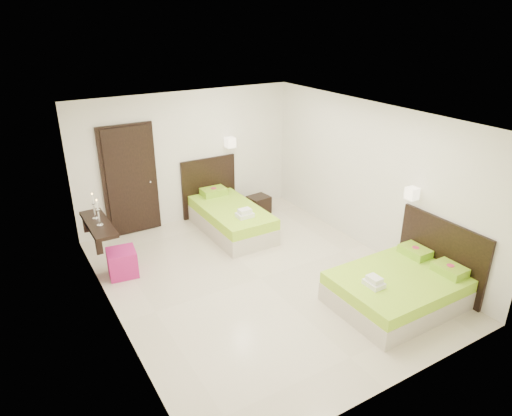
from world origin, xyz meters
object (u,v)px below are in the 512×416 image
bed_single (229,216)px  bed_double (401,286)px  nightstand (259,205)px  ottoman (122,263)px

bed_single → bed_double: 3.60m
bed_double → nightstand: bearing=91.3°
nightstand → ottoman: (-3.19, -1.01, 0.04)m
bed_single → nightstand: 1.02m
nightstand → ottoman: 3.35m
bed_single → nightstand: bearing=24.1°
bed_double → nightstand: size_ratio=4.34×
nightstand → ottoman: bearing=-168.4°
nightstand → bed_single: bearing=-161.9°
bed_double → nightstand: (-0.09, 3.87, -0.09)m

